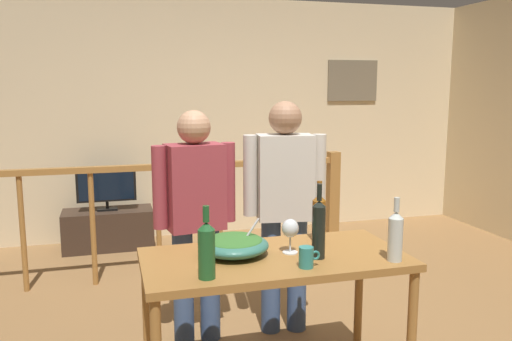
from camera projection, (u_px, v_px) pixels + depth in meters
name	position (u px, v px, depth m)	size (l,w,h in m)	color
ground_plane	(289.00, 340.00, 3.46)	(8.11, 8.11, 0.00)	olive
back_wall	(209.00, 118.00, 5.86)	(6.24, 0.10, 2.61)	beige
framed_picture	(352.00, 81.00, 6.20)	(0.63, 0.03, 0.48)	#716652
stair_railing	(186.00, 202.00, 4.54)	(3.87, 0.10, 1.06)	#9E6B33
tv_console	(108.00, 229.00, 5.40)	(0.90, 0.40, 0.40)	#38281E
flat_screen_tv	(106.00, 185.00, 5.29)	(0.59, 0.12, 0.45)	black
serving_table	(275.00, 271.00, 2.74)	(1.37, 0.67, 0.79)	#9E6B33
salad_bowl	(234.00, 244.00, 2.73)	(0.36, 0.36, 0.19)	#337060
wine_glass	(290.00, 230.00, 2.75)	(0.09, 0.09, 0.18)	silver
wine_bottle_amber	(319.00, 216.00, 2.97)	(0.08, 0.08, 0.35)	brown
wine_bottle_dark	(319.00, 228.00, 2.66)	(0.07, 0.07, 0.39)	black
wine_bottle_green	(207.00, 249.00, 2.38)	(0.08, 0.08, 0.34)	#1E5628
wine_bottle_clear	(395.00, 235.00, 2.62)	(0.07, 0.07, 0.33)	silver
mug_teal	(307.00, 257.00, 2.54)	(0.11, 0.07, 0.10)	teal
person_standing_left	(195.00, 211.00, 3.31)	(0.53, 0.27, 1.51)	#3D5684
person_standing_right	(285.00, 200.00, 3.46)	(0.54, 0.27, 1.56)	#3D5684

